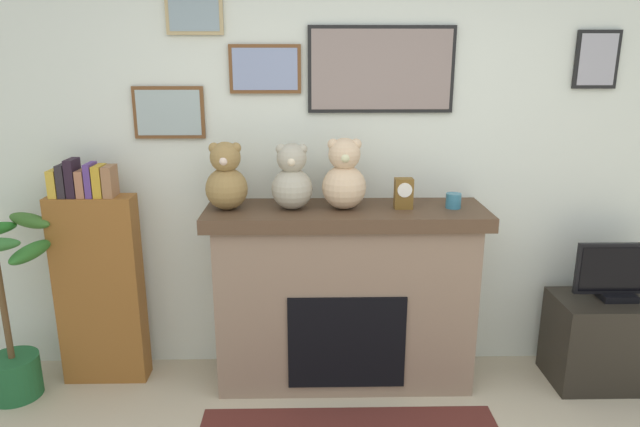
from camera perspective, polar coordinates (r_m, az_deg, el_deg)
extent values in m
cube|color=silver|center=(3.48, 2.57, 5.14)|extent=(5.20, 0.12, 2.60)
cube|color=black|center=(3.37, 6.17, 14.17)|extent=(0.84, 0.02, 0.49)
cube|color=gray|center=(3.36, 6.19, 14.16)|extent=(0.80, 0.00, 0.45)
cube|color=brown|center=(3.46, -14.94, 9.77)|extent=(0.41, 0.02, 0.30)
cube|color=#97A8A5|center=(3.44, -14.98, 9.75)|extent=(0.37, 0.00, 0.26)
cube|color=brown|center=(3.35, -5.53, 14.24)|extent=(0.41, 0.02, 0.27)
cube|color=#808EB2|center=(3.34, -5.55, 14.24)|extent=(0.37, 0.00, 0.23)
cube|color=black|center=(3.73, 26.04, 13.72)|extent=(0.25, 0.02, 0.33)
cube|color=#9B99A1|center=(3.72, 26.12, 13.71)|extent=(0.21, 0.00, 0.29)
cube|color=tan|center=(3.42, -12.58, 19.96)|extent=(0.32, 0.02, 0.34)
cube|color=#81959C|center=(3.40, -12.61, 19.97)|extent=(0.28, 0.00, 0.30)
cube|color=#876E58|center=(3.44, 2.48, -8.86)|extent=(1.48, 0.46, 1.01)
cube|color=#4E3725|center=(3.26, 2.59, -0.08)|extent=(1.60, 0.52, 0.08)
cube|color=black|center=(3.30, 2.70, -12.86)|extent=(0.67, 0.02, 0.56)
cube|color=brown|center=(3.65, -21.22, -7.23)|extent=(0.49, 0.16, 1.16)
cube|color=gold|center=(3.54, -25.04, 2.79)|extent=(0.05, 0.13, 0.16)
cube|color=#282226|center=(3.51, -24.30, 3.05)|extent=(0.04, 0.13, 0.19)
cube|color=black|center=(3.49, -23.54, 3.31)|extent=(0.05, 0.13, 0.22)
cube|color=#A16447|center=(3.48, -22.69, 2.83)|extent=(0.05, 0.13, 0.15)
cube|color=#54357C|center=(3.46, -22.00, 3.16)|extent=(0.04, 0.13, 0.19)
cube|color=gold|center=(3.44, -21.23, 3.08)|extent=(0.05, 0.13, 0.18)
cube|color=#956542|center=(3.42, -20.33, 3.07)|extent=(0.05, 0.13, 0.18)
cylinder|color=#1E592D|center=(3.88, -28.32, -14.21)|extent=(0.29, 0.29, 0.25)
cylinder|color=brown|center=(3.69, -29.23, -7.91)|extent=(0.04, 0.04, 0.68)
ellipsoid|color=#2B6B26|center=(3.46, -27.06, -3.45)|extent=(0.15, 0.37, 0.08)
ellipsoid|color=#386524|center=(3.65, -27.17, -0.62)|extent=(0.36, 0.28, 0.08)
cube|color=black|center=(3.92, 27.08, -11.28)|extent=(0.69, 0.40, 0.54)
cube|color=black|center=(3.81, 27.62, -7.35)|extent=(0.20, 0.14, 0.04)
cube|color=black|center=(3.75, 27.95, -4.89)|extent=(0.52, 0.03, 0.31)
cube|color=black|center=(3.74, 28.07, -4.98)|extent=(0.48, 0.00, 0.27)
cylinder|color=teal|center=(3.31, 13.25, 1.26)|extent=(0.09, 0.09, 0.09)
cube|color=brown|center=(3.24, 8.39, 2.01)|extent=(0.10, 0.07, 0.17)
cylinder|color=white|center=(3.20, 8.52, 2.33)|extent=(0.08, 0.01, 0.08)
sphere|color=olive|center=(3.23, -9.35, 2.48)|extent=(0.24, 0.24, 0.24)
sphere|color=olive|center=(3.19, -9.49, 5.60)|extent=(0.17, 0.17, 0.17)
sphere|color=olive|center=(3.19, -10.61, 6.49)|extent=(0.06, 0.06, 0.06)
sphere|color=olive|center=(3.17, -8.46, 6.54)|extent=(0.06, 0.06, 0.06)
sphere|color=beige|center=(3.13, -9.66, 5.23)|extent=(0.05, 0.05, 0.05)
sphere|color=#A69F89|center=(3.19, -2.83, 2.49)|extent=(0.23, 0.23, 0.23)
sphere|color=#A69F89|center=(3.16, -2.87, 5.58)|extent=(0.17, 0.17, 0.17)
sphere|color=#A69F89|center=(3.15, -3.95, 6.47)|extent=(0.06, 0.06, 0.06)
sphere|color=#A69F89|center=(3.15, -1.81, 6.49)|extent=(0.06, 0.06, 0.06)
sphere|color=beige|center=(3.10, -2.90, 5.22)|extent=(0.05, 0.05, 0.05)
sphere|color=#D1B089|center=(3.20, 2.43, 2.67)|extent=(0.25, 0.25, 0.25)
sphere|color=#D1B089|center=(3.16, 2.47, 5.99)|extent=(0.18, 0.18, 0.18)
sphere|color=#D1B089|center=(3.15, 1.33, 6.96)|extent=(0.06, 0.06, 0.06)
sphere|color=#D1B089|center=(3.16, 3.63, 6.96)|extent=(0.06, 0.06, 0.06)
sphere|color=beige|center=(3.09, 2.55, 5.61)|extent=(0.05, 0.05, 0.05)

